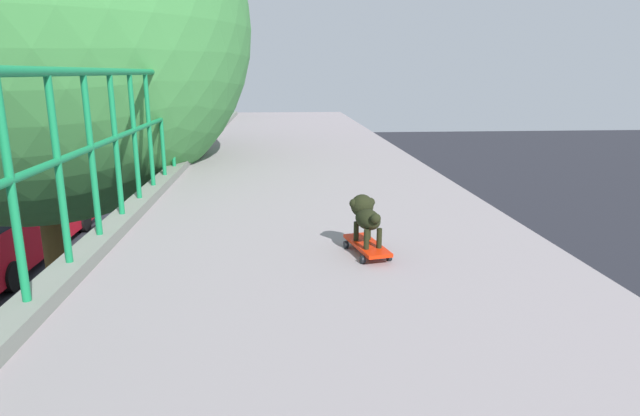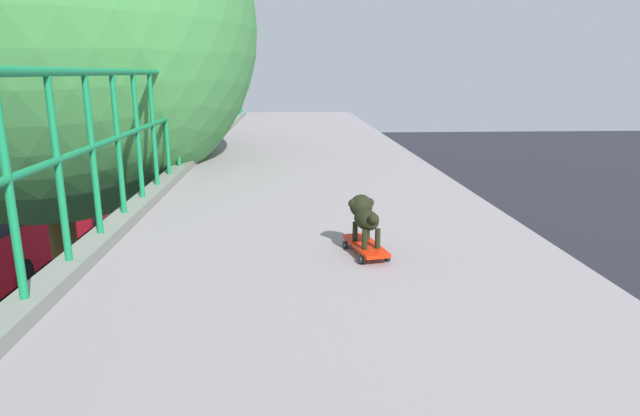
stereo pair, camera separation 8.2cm
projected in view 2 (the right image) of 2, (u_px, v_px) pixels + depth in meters
The scene contains 5 objects.
city_bus at pixel (21, 209), 19.19m from camera, with size 2.66×10.41×3.29m.
roadside_tree_mid at pixel (38, 30), 7.34m from camera, with size 5.97×5.97×9.87m.
roadside_tree_far at pixel (166, 95), 15.16m from camera, with size 3.60×3.60×7.45m.
toy_skateboard at pixel (366, 246), 3.70m from camera, with size 0.29×0.53×0.08m.
small_dog at pixel (364, 214), 3.67m from camera, with size 0.22×0.39×0.32m.
Camera 2 is at (1.13, -0.91, 6.62)m, focal length 30.16 mm.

